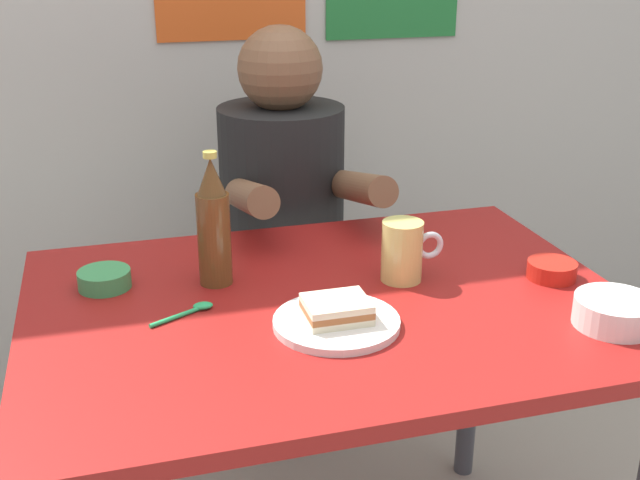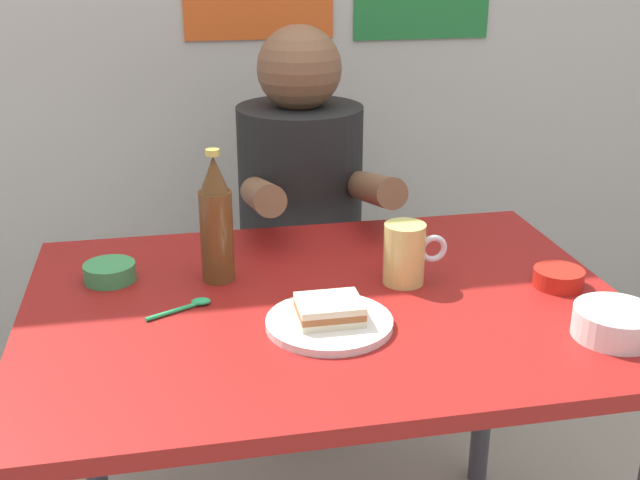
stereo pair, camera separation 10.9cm
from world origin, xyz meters
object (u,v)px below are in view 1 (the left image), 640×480
Objects in this scene: stool at (285,329)px; plate_orange at (336,322)px; dip_bowl_green at (104,278)px; person_seated at (283,187)px; dining_table at (327,344)px; beer_mug at (403,251)px; beer_bottle at (214,225)px; sandwich at (337,309)px.

plate_orange is (-0.08, -0.73, 0.40)m from stool.
person_seated is at bearing 44.61° from dip_bowl_green.
dining_table is 1.53× the size of person_seated.
stool is 0.84m from plate_orange.
person_seated is (0.00, -0.01, 0.42)m from stool.
dining_table is 0.44m from dip_bowl_green.
beer_mug is (0.10, -0.58, 0.45)m from stool.
beer_mug is 1.26× the size of dip_bowl_green.
beer_bottle reaches higher than dip_bowl_green.
person_seated is 0.55m from beer_bottle.
sandwich is at bearing -35.54° from dip_bowl_green.
beer_bottle is (-0.17, 0.24, 0.09)m from sandwich.
beer_bottle is at bearing 166.40° from beer_mug.
sandwich is 0.30m from beer_bottle.
sandwich is at bearing -140.01° from beer_mug.
dining_table is at bearing -23.08° from dip_bowl_green.
stool is at bearing 84.00° from sandwich.
dining_table is 10.00× the size of sandwich.
sandwich reaches higher than dining_table.
beer_bottle is at bearing -9.43° from dip_bowl_green.
beer_bottle is at bearing 144.30° from dining_table.
dip_bowl_green is (-0.56, 0.12, -0.04)m from beer_mug.
plate_orange is 0.84× the size of beer_bottle.
dining_table is 0.23m from beer_mug.
person_seated is at bearing 83.91° from plate_orange.
beer_mug is at bearing 39.99° from plate_orange.
beer_bottle is (-0.17, 0.24, 0.11)m from plate_orange.
dip_bowl_green is (-0.39, 0.17, 0.11)m from dining_table.
beer_bottle is 2.62× the size of dip_bowl_green.
person_seated is at bearing 62.91° from beer_bottle.
dining_table is 0.63m from person_seated.
beer_bottle is (-0.19, 0.13, 0.21)m from dining_table.
plate_orange reaches higher than stool.
person_seated is 0.64m from dip_bowl_green.
sandwich is (-0.08, -0.73, 0.42)m from stool.
plate_orange is at bearing 180.00° from sandwich.
sandwich is (0.00, 0.00, 0.02)m from plate_orange.
stool is 4.50× the size of dip_bowl_green.
dining_table is 4.20× the size of beer_bottle.
beer_bottle is at bearing 125.89° from sandwich.
dining_table is at bearing 82.25° from plate_orange.
dip_bowl_green is (-0.21, 0.03, -0.10)m from beer_bottle.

